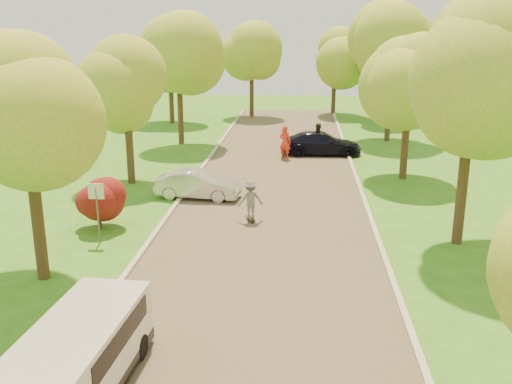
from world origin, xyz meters
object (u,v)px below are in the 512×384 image
(silver_sedan, at_px, (198,185))
(person_striped, at_px, (285,142))
(minivan, at_px, (81,356))
(longboard, at_px, (250,219))
(street_sign, at_px, (97,201))
(dark_sedan, at_px, (321,143))
(skateboarder, at_px, (250,199))
(person_olive, at_px, (317,138))

(silver_sedan, distance_m, person_striped, 8.93)
(minivan, height_order, longboard, minivan)
(street_sign, bearing_deg, dark_sedan, 61.60)
(longboard, bearing_deg, skateboarder, -101.73)
(silver_sedan, bearing_deg, street_sign, 163.18)
(person_striped, bearing_deg, street_sign, 89.41)
(minivan, distance_m, person_striped, 22.56)
(skateboarder, relative_size, person_olive, 0.87)
(minivan, bearing_deg, longboard, 80.82)
(skateboarder, relative_size, person_striped, 0.80)
(street_sign, relative_size, skateboarder, 1.40)
(silver_sedan, xyz_separation_m, person_olive, (5.52, 10.12, 0.27))
(dark_sedan, height_order, person_olive, person_olive)
(silver_sedan, height_order, person_striped, person_striped)
(silver_sedan, height_order, dark_sedan, dark_sedan)
(street_sign, distance_m, person_striped, 15.19)
(street_sign, height_order, minivan, street_sign)
(person_striped, bearing_deg, longboard, 107.97)
(skateboarder, bearing_deg, silver_sedan, -67.20)
(minivan, xyz_separation_m, silver_sedan, (-0.10, 14.13, -0.23))
(silver_sedan, bearing_deg, dark_sedan, -24.38)
(person_striped, bearing_deg, skateboarder, 107.97)
(dark_sedan, bearing_deg, minivan, 164.68)
(silver_sedan, xyz_separation_m, longboard, (2.61, -2.93, -0.53))
(longboard, bearing_deg, minivan, 58.53)
(silver_sedan, relative_size, skateboarder, 2.41)
(silver_sedan, bearing_deg, skateboarder, -131.60)
(street_sign, height_order, longboard, street_sign)
(dark_sedan, height_order, longboard, dark_sedan)
(longboard, bearing_deg, silver_sedan, -67.20)
(silver_sedan, bearing_deg, minivan, -172.84)
(minivan, xyz_separation_m, person_striped, (3.52, 22.29, 0.12))
(silver_sedan, height_order, longboard, silver_sedan)
(silver_sedan, xyz_separation_m, skateboarder, (2.61, -2.93, 0.26))
(person_striped, bearing_deg, minivan, 104.21)
(person_olive, bearing_deg, street_sign, 28.16)
(minivan, relative_size, person_olive, 2.48)
(street_sign, height_order, silver_sedan, street_sign)
(silver_sedan, bearing_deg, longboard, -131.60)
(longboard, distance_m, skateboarder, 0.79)
(dark_sedan, distance_m, person_olive, 0.68)
(street_sign, relative_size, dark_sedan, 0.46)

